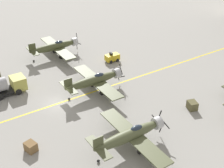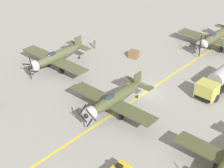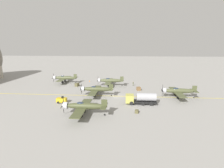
{
  "view_description": "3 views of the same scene",
  "coord_description": "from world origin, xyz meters",
  "px_view_note": "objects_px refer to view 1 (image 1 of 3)",
  "views": [
    {
      "loc": [
        36.44,
        -14.29,
        26.0
      ],
      "look_at": [
        2.39,
        7.74,
        1.99
      ],
      "focal_mm": 50.0,
      "sensor_mm": 36.0,
      "label": 1
    },
    {
      "loc": [
        -24.1,
        33.82,
        25.81
      ],
      "look_at": [
        1.64,
        4.6,
        2.76
      ],
      "focal_mm": 60.0,
      "sensor_mm": 36.0,
      "label": 2
    },
    {
      "loc": [
        -50.6,
        -2.7,
        14.93
      ],
      "look_at": [
        7.21,
        1.92,
        2.12
      ],
      "focal_mm": 28.0,
      "sensor_mm": 36.0,
      "label": 3
    }
  ],
  "objects_px": {
    "supply_crate_by_tanker": "(192,105)",
    "airplane_mid_left": "(55,46)",
    "airplane_mid_right": "(131,135)",
    "airplane_mid_center": "(95,80)",
    "tow_tractor": "(112,57)",
    "supply_crate_outboard": "(31,147)"
  },
  "relations": [
    {
      "from": "airplane_mid_right",
      "to": "supply_crate_by_tanker",
      "type": "distance_m",
      "value": 12.41
    },
    {
      "from": "airplane_mid_left",
      "to": "airplane_mid_right",
      "type": "distance_m",
      "value": 28.88
    },
    {
      "from": "airplane_mid_right",
      "to": "supply_crate_outboard",
      "type": "bearing_deg",
      "value": -116.99
    },
    {
      "from": "supply_crate_by_tanker",
      "to": "supply_crate_outboard",
      "type": "height_order",
      "value": "supply_crate_by_tanker"
    },
    {
      "from": "airplane_mid_left",
      "to": "tow_tractor",
      "type": "relative_size",
      "value": 4.62
    },
    {
      "from": "airplane_mid_left",
      "to": "tow_tractor",
      "type": "bearing_deg",
      "value": 27.95
    },
    {
      "from": "airplane_mid_right",
      "to": "supply_crate_by_tanker",
      "type": "height_order",
      "value": "airplane_mid_right"
    },
    {
      "from": "tow_tractor",
      "to": "supply_crate_outboard",
      "type": "bearing_deg",
      "value": -54.91
    },
    {
      "from": "airplane_mid_right",
      "to": "airplane_mid_center",
      "type": "bearing_deg",
      "value": 171.14
    },
    {
      "from": "airplane_mid_left",
      "to": "airplane_mid_right",
      "type": "relative_size",
      "value": 1.0
    },
    {
      "from": "airplane_mid_center",
      "to": "supply_crate_by_tanker",
      "type": "bearing_deg",
      "value": 35.89
    },
    {
      "from": "supply_crate_by_tanker",
      "to": "airplane_mid_left",
      "type": "bearing_deg",
      "value": -161.29
    },
    {
      "from": "airplane_mid_left",
      "to": "airplane_mid_center",
      "type": "xyz_separation_m",
      "value": [
        15.18,
        -0.16,
        0.0
      ]
    },
    {
      "from": "supply_crate_outboard",
      "to": "airplane_mid_center",
      "type": "bearing_deg",
      "value": 119.41
    },
    {
      "from": "airplane_mid_right",
      "to": "airplane_mid_center",
      "type": "height_order",
      "value": "airplane_mid_right"
    },
    {
      "from": "airplane_mid_left",
      "to": "airplane_mid_center",
      "type": "distance_m",
      "value": 15.18
    },
    {
      "from": "airplane_mid_left",
      "to": "supply_crate_outboard",
      "type": "distance_m",
      "value": 26.38
    },
    {
      "from": "supply_crate_by_tanker",
      "to": "supply_crate_outboard",
      "type": "xyz_separation_m",
      "value": [
        -4.24,
        -22.54,
        -0.02
      ]
    },
    {
      "from": "tow_tractor",
      "to": "supply_crate_by_tanker",
      "type": "distance_m",
      "value": 19.25
    },
    {
      "from": "tow_tractor",
      "to": "supply_crate_outboard",
      "type": "xyz_separation_m",
      "value": [
        14.97,
        -21.31,
        -0.21
      ]
    },
    {
      "from": "airplane_mid_left",
      "to": "airplane_mid_right",
      "type": "xyz_separation_m",
      "value": [
        28.71,
        -3.08,
        0.0
      ]
    },
    {
      "from": "supply_crate_outboard",
      "to": "airplane_mid_left",
      "type": "bearing_deg",
      "value": 149.34
    }
  ]
}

